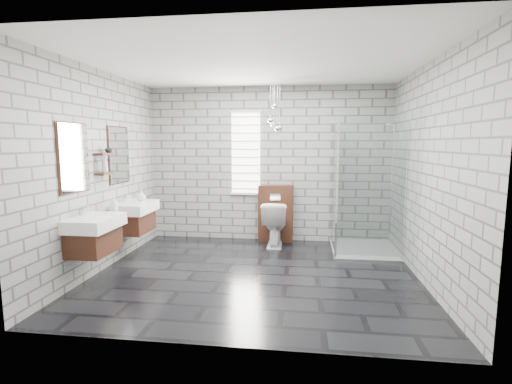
% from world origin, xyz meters
% --- Properties ---
extents(floor, '(4.20, 3.60, 0.02)m').
position_xyz_m(floor, '(0.00, 0.00, -0.01)').
color(floor, black).
rests_on(floor, ground).
extents(ceiling, '(4.20, 3.60, 0.02)m').
position_xyz_m(ceiling, '(0.00, 0.00, 2.71)').
color(ceiling, white).
rests_on(ceiling, wall_back).
extents(wall_back, '(4.20, 0.02, 2.70)m').
position_xyz_m(wall_back, '(0.00, 1.81, 1.35)').
color(wall_back, '#969691').
rests_on(wall_back, floor).
extents(wall_front, '(4.20, 0.02, 2.70)m').
position_xyz_m(wall_front, '(0.00, -1.81, 1.35)').
color(wall_front, '#969691').
rests_on(wall_front, floor).
extents(wall_left, '(0.02, 3.60, 2.70)m').
position_xyz_m(wall_left, '(-2.11, 0.00, 1.35)').
color(wall_left, '#969691').
rests_on(wall_left, floor).
extents(wall_right, '(0.02, 3.60, 2.70)m').
position_xyz_m(wall_right, '(2.11, 0.00, 1.35)').
color(wall_right, '#969691').
rests_on(wall_right, floor).
extents(vanity_left, '(0.47, 0.70, 1.57)m').
position_xyz_m(vanity_left, '(-1.91, -0.62, 0.76)').
color(vanity_left, '#422114').
rests_on(vanity_left, wall_left).
extents(vanity_right, '(0.47, 0.70, 1.57)m').
position_xyz_m(vanity_right, '(-1.91, 0.47, 0.76)').
color(vanity_right, '#422114').
rests_on(vanity_right, wall_left).
extents(shelf_lower, '(0.14, 0.30, 0.03)m').
position_xyz_m(shelf_lower, '(-2.03, -0.05, 1.32)').
color(shelf_lower, '#422114').
rests_on(shelf_lower, wall_left).
extents(shelf_upper, '(0.14, 0.30, 0.03)m').
position_xyz_m(shelf_upper, '(-2.03, -0.05, 1.58)').
color(shelf_upper, '#422114').
rests_on(shelf_upper, wall_left).
extents(window, '(0.56, 0.05, 1.48)m').
position_xyz_m(window, '(-0.40, 1.78, 1.55)').
color(window, white).
rests_on(window, wall_back).
extents(cistern_panel, '(0.60, 0.20, 1.00)m').
position_xyz_m(cistern_panel, '(0.14, 1.70, 0.50)').
color(cistern_panel, '#422114').
rests_on(cistern_panel, floor).
extents(flush_plate, '(0.18, 0.01, 0.12)m').
position_xyz_m(flush_plate, '(0.14, 1.60, 0.80)').
color(flush_plate, silver).
rests_on(flush_plate, cistern_panel).
extents(shower_enclosure, '(1.00, 1.00, 2.03)m').
position_xyz_m(shower_enclosure, '(1.50, 1.18, 0.50)').
color(shower_enclosure, white).
rests_on(shower_enclosure, floor).
extents(pendant_cluster, '(0.23, 0.19, 0.78)m').
position_xyz_m(pendant_cluster, '(0.14, 1.38, 2.08)').
color(pendant_cluster, silver).
rests_on(pendant_cluster, ceiling).
extents(toilet, '(0.44, 0.75, 0.75)m').
position_xyz_m(toilet, '(0.14, 1.45, 0.38)').
color(toilet, white).
rests_on(toilet, floor).
extents(soap_bottle_a, '(0.09, 0.09, 0.19)m').
position_xyz_m(soap_bottle_a, '(-1.84, -0.21, 0.94)').
color(soap_bottle_a, '#B2B2B2').
rests_on(soap_bottle_a, vanity_left).
extents(soap_bottle_b, '(0.13, 0.13, 0.16)m').
position_xyz_m(soap_bottle_b, '(-1.84, 0.63, 0.93)').
color(soap_bottle_b, '#B2B2B2').
rests_on(soap_bottle_b, vanity_right).
extents(soap_bottle_c, '(0.10, 0.10, 0.21)m').
position_xyz_m(soap_bottle_c, '(-2.02, -0.06, 1.44)').
color(soap_bottle_c, '#B2B2B2').
rests_on(soap_bottle_c, shelf_lower).
extents(vase, '(0.12, 0.12, 0.10)m').
position_xyz_m(vase, '(-2.02, 0.06, 1.64)').
color(vase, '#B2B2B2').
rests_on(vase, shelf_upper).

